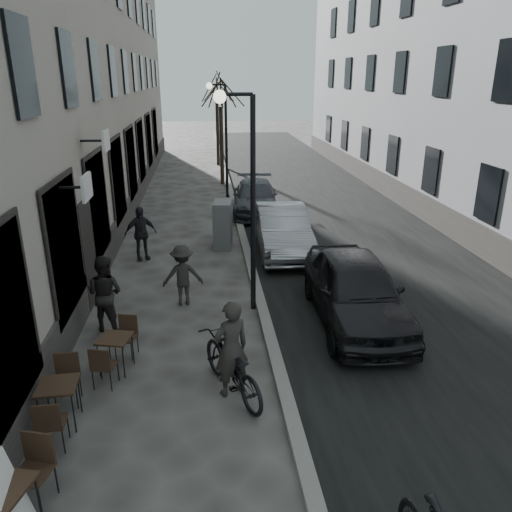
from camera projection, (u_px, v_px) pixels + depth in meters
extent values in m
plane|color=#3C3936|center=(299.00, 505.00, 6.61)|extent=(120.00, 120.00, 0.00)
cube|color=black|center=(317.00, 205.00, 21.95)|extent=(7.30, 60.00, 0.00)
cube|color=slate|center=(234.00, 206.00, 21.57)|extent=(0.25, 60.00, 0.12)
cube|color=gray|center=(66.00, 1.00, 18.71)|extent=(4.00, 35.00, 16.00)
cube|color=gray|center=(459.00, 7.00, 20.26)|extent=(4.00, 35.00, 16.00)
cylinder|color=black|center=(253.00, 209.00, 11.37)|extent=(0.12, 0.12, 5.00)
cylinder|color=black|center=(236.00, 94.00, 10.48)|extent=(0.70, 0.08, 0.08)
sphere|color=#FFF2CC|center=(220.00, 97.00, 10.47)|extent=(0.28, 0.28, 0.28)
cylinder|color=black|center=(226.00, 143.00, 22.59)|extent=(0.12, 0.12, 5.00)
cylinder|color=black|center=(217.00, 85.00, 21.70)|extent=(0.70, 0.08, 0.08)
sphere|color=#FFF2CC|center=(209.00, 86.00, 21.68)|extent=(0.28, 0.28, 0.28)
cylinder|color=black|center=(222.00, 146.00, 25.57)|extent=(0.20, 0.20, 3.90)
cylinder|color=black|center=(218.00, 134.00, 31.18)|extent=(0.20, 0.20, 3.90)
cylinder|color=black|center=(39.00, 501.00, 6.20)|extent=(0.03, 0.03, 0.77)
cube|color=black|center=(57.00, 386.00, 7.92)|extent=(0.64, 0.64, 0.04)
cylinder|color=black|center=(40.00, 417.00, 7.78)|extent=(0.02, 0.02, 0.71)
cylinder|color=black|center=(74.00, 414.00, 7.85)|extent=(0.02, 0.02, 0.71)
cylinder|color=black|center=(47.00, 397.00, 8.25)|extent=(0.02, 0.02, 0.71)
cylinder|color=black|center=(80.00, 394.00, 8.33)|extent=(0.02, 0.02, 0.71)
cube|color=black|center=(114.00, 338.00, 9.42)|extent=(0.70, 0.70, 0.04)
cylinder|color=black|center=(99.00, 361.00, 9.35)|extent=(0.02, 0.02, 0.67)
cylinder|color=black|center=(124.00, 362.00, 9.29)|extent=(0.02, 0.02, 0.67)
cylinder|color=black|center=(109.00, 347.00, 9.80)|extent=(0.02, 0.02, 0.67)
cylinder|color=black|center=(133.00, 349.00, 9.74)|extent=(0.02, 0.02, 0.67)
cube|color=white|center=(12.00, 504.00, 5.88)|extent=(0.36, 0.72, 1.16)
cube|color=slate|center=(223.00, 224.00, 16.39)|extent=(0.69, 1.09, 1.53)
imported|color=black|center=(232.00, 366.00, 8.78)|extent=(1.52, 2.21, 1.10)
imported|color=#2B2825|center=(231.00, 349.00, 8.66)|extent=(0.77, 0.66, 1.80)
imported|color=black|center=(105.00, 293.00, 10.94)|extent=(1.03, 0.93, 1.74)
imported|color=#282523|center=(183.00, 275.00, 12.21)|extent=(1.04, 0.67, 1.53)
imported|color=black|center=(141.00, 233.00, 15.20)|extent=(1.06, 0.75, 1.68)
imported|color=black|center=(356.00, 290.00, 11.34)|extent=(2.01, 4.67, 1.57)
imported|color=#97989F|center=(282.00, 230.00, 15.96)|extent=(1.65, 4.46, 1.46)
imported|color=#393D44|center=(255.00, 197.00, 20.55)|extent=(2.18, 4.56, 1.28)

